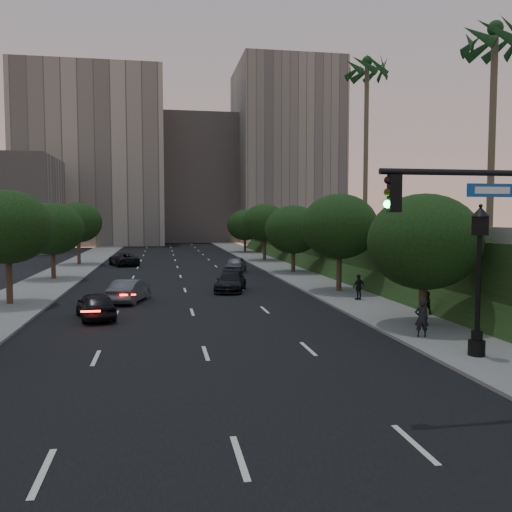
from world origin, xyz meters
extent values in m
plane|color=black|center=(0.00, 0.00, 0.00)|extent=(160.00, 160.00, 0.00)
cube|color=black|center=(0.00, 30.00, 0.01)|extent=(16.00, 140.00, 0.02)
cube|color=slate|center=(10.25, 30.00, 0.07)|extent=(4.50, 140.00, 0.15)
cube|color=slate|center=(-10.25, 30.00, 0.07)|extent=(4.50, 140.00, 0.15)
cube|color=black|center=(22.00, 28.00, 2.00)|extent=(18.00, 90.00, 4.00)
cube|color=slate|center=(13.50, 28.00, 4.35)|extent=(0.35, 90.00, 0.70)
cube|color=#9D9689|center=(-14.00, 92.00, 16.00)|extent=(26.00, 20.00, 32.00)
cube|color=gray|center=(6.00, 102.00, 13.00)|extent=(22.00, 18.00, 26.00)
cube|color=gray|center=(24.00, 96.00, 18.00)|extent=(20.00, 22.00, 36.00)
cylinder|color=#38281C|center=(10.30, 8.00, 1.43)|extent=(0.36, 0.36, 2.86)
ellipsoid|color=black|center=(10.30, 8.00, 4.03)|extent=(5.20, 5.20, 4.42)
cylinder|color=#38281C|center=(10.30, 20.00, 1.61)|extent=(0.36, 0.36, 3.21)
ellipsoid|color=black|center=(10.30, 20.00, 4.53)|extent=(5.20, 5.20, 4.42)
cylinder|color=#38281C|center=(10.30, 33.00, 1.43)|extent=(0.36, 0.36, 2.86)
ellipsoid|color=black|center=(10.30, 33.00, 4.03)|extent=(5.20, 5.20, 4.42)
cylinder|color=#38281C|center=(10.30, 47.00, 1.61)|extent=(0.36, 0.36, 3.21)
ellipsoid|color=black|center=(10.30, 47.00, 4.53)|extent=(5.20, 5.20, 4.42)
cylinder|color=#38281C|center=(10.30, 62.00, 1.43)|extent=(0.36, 0.36, 2.86)
ellipsoid|color=black|center=(10.30, 62.00, 4.03)|extent=(5.20, 5.20, 4.42)
cylinder|color=#38281C|center=(-10.30, 18.00, 1.63)|extent=(0.36, 0.36, 3.26)
ellipsoid|color=black|center=(-10.30, 18.00, 4.59)|extent=(5.00, 5.00, 4.25)
cylinder|color=#38281C|center=(-10.30, 31.00, 1.50)|extent=(0.36, 0.36, 2.99)
ellipsoid|color=black|center=(-10.30, 31.00, 4.22)|extent=(5.00, 5.00, 4.25)
cylinder|color=#38281C|center=(-10.30, 45.00, 1.63)|extent=(0.36, 0.36, 3.26)
ellipsoid|color=black|center=(-10.30, 45.00, 4.59)|extent=(5.00, 5.00, 4.25)
cylinder|color=#4C4233|center=(17.50, 14.00, 10.00)|extent=(0.40, 0.40, 12.00)
cylinder|color=#4C4233|center=(16.00, 30.00, 11.25)|extent=(0.40, 0.40, 14.50)
cylinder|color=black|center=(6.52, -2.20, 6.30)|extent=(5.40, 0.16, 0.16)
cube|color=black|center=(4.22, -2.20, 5.75)|extent=(0.32, 0.22, 0.95)
sphere|color=black|center=(4.04, -2.20, 6.08)|extent=(0.20, 0.20, 0.20)
sphere|color=#3F2B0A|center=(4.04, -2.20, 5.78)|extent=(0.20, 0.20, 0.20)
sphere|color=#19F24C|center=(4.04, -2.20, 5.48)|extent=(0.20, 0.20, 0.20)
cube|color=#0D4DA9|center=(6.92, -2.20, 5.85)|extent=(1.40, 0.05, 0.35)
cylinder|color=black|center=(9.61, 2.52, 0.35)|extent=(0.60, 0.60, 0.70)
cylinder|color=black|center=(9.61, 2.52, 0.85)|extent=(0.40, 0.40, 0.40)
cylinder|color=black|center=(9.61, 2.52, 2.80)|extent=(0.18, 0.18, 3.60)
cube|color=black|center=(9.61, 2.52, 4.85)|extent=(0.42, 0.42, 0.70)
cone|color=black|center=(9.61, 2.52, 5.35)|extent=(0.64, 0.64, 0.35)
sphere|color=black|center=(9.61, 2.52, 5.55)|extent=(0.14, 0.14, 0.14)
imported|color=black|center=(-4.90, 13.01, 0.70)|extent=(2.61, 4.38, 1.40)
imported|color=#4D4E53|center=(-3.51, 18.26, 0.70)|extent=(2.55, 4.51, 1.41)
imported|color=black|center=(-5.57, 43.61, 0.70)|extent=(3.77, 5.48, 1.39)
imported|color=black|center=(3.11, 21.96, 0.67)|extent=(2.96, 4.93, 1.34)
imported|color=#4D4F54|center=(5.17, 34.69, 0.73)|extent=(2.94, 4.61, 1.46)
imported|color=black|center=(9.10, 5.73, 0.94)|extent=(0.65, 0.50, 1.57)
imported|color=black|center=(11.76, 10.66, 0.94)|extent=(0.86, 0.72, 1.58)
imported|color=black|center=(10.18, 15.92, 0.92)|extent=(0.98, 0.71, 1.55)
camera|label=1|loc=(-1.59, -15.12, 5.15)|focal=38.00mm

